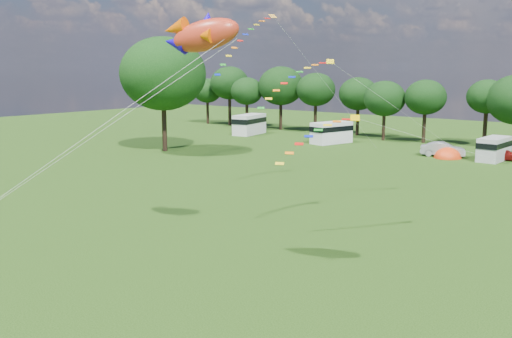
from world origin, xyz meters
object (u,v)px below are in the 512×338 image
Objects in this scene: car_b at (443,149)px; car_c at (503,154)px; tent_orange at (447,158)px; big_tree at (163,74)px; campervan_b at (331,132)px; fish_kite at (200,35)px; campervan_a at (249,124)px; campervan_c at (494,148)px.

car_b is 1.07× the size of car_c.
big_tree is at bearing -150.74° from tent_orange.
campervan_b is (-15.45, 1.71, 0.70)m from car_b.
campervan_b is 16.58m from tent_orange.
car_b is 1.02× the size of fish_kite.
car_c is 0.96× the size of fish_kite.
car_b is at bearing -82.59° from campervan_b.
car_c is 44.38m from fish_kite.
car_b is 0.74× the size of campervan_b.
car_b is at bearing -105.32° from campervan_a.
car_b is 5.33m from campervan_c.
campervan_a is 31.25m from tent_orange.
campervan_b reaches higher than car_b.
campervan_a is 35.46m from campervan_c.
big_tree reaches higher than car_b.
tent_orange is at bearing 29.26° from big_tree.
fish_kite is at bearing -86.73° from tent_orange.
tent_orange is at bearing 110.76° from campervan_c.
campervan_a is (-30.14, 2.75, 0.78)m from car_b.
campervan_b reaches higher than campervan_c.
big_tree is 38.69m from car_c.
fish_kite is (30.39, -24.82, 2.32)m from big_tree.
car_b is 1.41m from tent_orange.
campervan_a is (-2.94, 19.28, -7.44)m from big_tree.
car_c is 0.66× the size of campervan_a.
tent_orange is 0.74× the size of fish_kite.
campervan_a is at bearing 108.31° from fish_kite.
campervan_a is at bearing 173.46° from tent_orange.
campervan_a reaches higher than campervan_b.
big_tree is 3.16× the size of car_c.
campervan_b is at bearing 64.79° from car_b.
campervan_c is at bearing 68.41° from fish_kite.
fish_kite is at bearing -142.86° from campervan_b.
car_c is at bearing 25.73° from tent_orange.
campervan_b is at bearing -104.14° from campervan_a.
campervan_a is 1.97× the size of tent_orange.
fish_kite is (-2.07, -42.05, 10.01)m from campervan_c.
big_tree is 2.59× the size of campervan_c.
car_c is 0.69× the size of campervan_b.
car_b is at bearing 99.41° from campervan_c.
tent_orange is at bearing 105.24° from car_c.
campervan_c is 4.82m from tent_orange.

